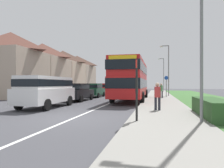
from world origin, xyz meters
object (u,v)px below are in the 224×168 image
(cycle_route_sign, at_px, (166,86))
(street_lamp_near, at_px, (199,4))
(parked_car_black, at_px, (78,91))
(pedestrian_walking_away, at_px, (161,90))
(pedestrian_at_stop, at_px, (157,95))
(parked_car_dark_green, at_px, (94,90))
(double_decker_bus, at_px, (131,78))
(parked_car_red, at_px, (106,89))
(parked_van_white, at_px, (47,89))
(street_lamp_mid, at_px, (168,67))
(street_lamp_far, at_px, (163,73))
(bus_stop_sign, at_px, (137,85))

(cycle_route_sign, bearing_deg, street_lamp_near, -88.13)
(parked_car_black, relative_size, pedestrian_walking_away, 2.70)
(pedestrian_at_stop, bearing_deg, parked_car_dark_green, 122.63)
(double_decker_bus, relative_size, parked_car_red, 2.34)
(parked_car_dark_green, height_order, pedestrian_at_stop, pedestrian_at_stop)
(double_decker_bus, relative_size, parked_van_white, 2.07)
(parked_car_black, relative_size, street_lamp_near, 0.54)
(pedestrian_walking_away, bearing_deg, parked_car_black, -151.83)
(pedestrian_walking_away, height_order, street_lamp_mid, street_lamp_mid)
(parked_car_black, bearing_deg, parked_car_dark_green, 91.38)
(cycle_route_sign, xyz_separation_m, street_lamp_near, (0.50, -15.20, 3.28))
(parked_car_dark_green, xyz_separation_m, cycle_route_sign, (8.51, 0.38, 0.51))
(street_lamp_mid, bearing_deg, parked_car_red, 164.63)
(pedestrian_at_stop, height_order, street_lamp_near, street_lamp_near)
(parked_car_black, xyz_separation_m, pedestrian_at_stop, (7.32, -6.22, 0.07))
(double_decker_bus, distance_m, cycle_route_sign, 5.70)
(pedestrian_at_stop, bearing_deg, double_decker_bus, 107.67)
(cycle_route_sign, bearing_deg, double_decker_bus, -127.76)
(double_decker_bus, distance_m, parked_van_white, 8.46)
(pedestrian_walking_away, height_order, street_lamp_near, street_lamp_near)
(pedestrian_walking_away, xyz_separation_m, cycle_route_sign, (0.60, 1.63, 0.45))
(parked_car_black, bearing_deg, pedestrian_walking_away, 28.17)
(parked_car_black, distance_m, parked_car_dark_green, 5.42)
(pedestrian_at_stop, xyz_separation_m, cycle_route_sign, (1.06, 12.01, 0.45))
(cycle_route_sign, distance_m, street_lamp_mid, 3.65)
(parked_van_white, bearing_deg, parked_car_black, 89.73)
(street_lamp_far, bearing_deg, pedestrian_at_stop, -92.51)
(pedestrian_walking_away, relative_size, street_lamp_mid, 0.26)
(double_decker_bus, height_order, parked_car_dark_green, double_decker_bus)
(parked_van_white, height_order, parked_car_black, parked_van_white)
(pedestrian_walking_away, relative_size, cycle_route_sign, 0.66)
(parked_car_black, xyz_separation_m, pedestrian_walking_away, (7.78, 4.17, 0.07))
(parked_car_dark_green, xyz_separation_m, parked_car_red, (0.05, 5.54, 0.01))
(parked_car_dark_green, distance_m, street_lamp_near, 17.76)
(parked_car_red, distance_m, street_lamp_near, 22.57)
(pedestrian_walking_away, relative_size, street_lamp_near, 0.20)
(street_lamp_mid, distance_m, street_lamp_far, 14.35)
(parked_car_red, distance_m, cycle_route_sign, 9.93)
(parked_car_black, distance_m, parked_car_red, 10.96)
(parked_car_dark_green, bearing_deg, parked_car_red, 89.51)
(parked_car_dark_green, xyz_separation_m, street_lamp_mid, (8.82, 3.13, 2.89))
(pedestrian_walking_away, distance_m, bus_stop_sign, 13.94)
(parked_van_white, xyz_separation_m, street_lamp_mid, (8.71, 14.03, 2.54))
(double_decker_bus, xyz_separation_m, street_lamp_far, (3.68, 21.58, 1.74))
(pedestrian_walking_away, bearing_deg, double_decker_bus, -135.22)
(double_decker_bus, distance_m, bus_stop_sign, 11.15)
(parked_car_black, relative_size, parked_car_dark_green, 1.13)
(double_decker_bus, relative_size, bus_stop_sign, 4.00)
(pedestrian_at_stop, bearing_deg, street_lamp_far, 87.49)
(parked_car_red, height_order, pedestrian_walking_away, parked_car_red)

